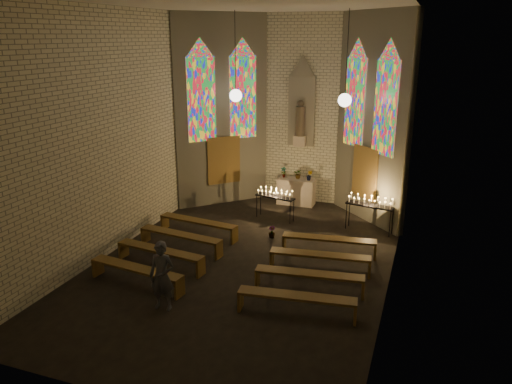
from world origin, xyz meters
TOP-DOWN VIEW (x-y plane):
  - floor at (0.00, 0.00)m, footprint 12.00×12.00m
  - room at (-0.00, 3.37)m, footprint 8.22×12.43m
  - altar at (0.00, 5.45)m, footprint 1.40×0.60m
  - flower_vase_left at (-0.53, 5.50)m, footprint 0.23×0.17m
  - flower_vase_center at (0.04, 5.54)m, footprint 0.35×0.31m
  - flower_vase_right at (0.51, 5.41)m, footprint 0.24×0.19m
  - aisle_flower_pot at (0.16, 1.95)m, footprint 0.21×0.21m
  - votive_stand_left at (-0.26, 3.60)m, footprint 1.47×0.62m
  - votive_stand_right at (3.00, 3.55)m, footprint 1.61×0.65m
  - pew_left_0 at (-2.13, 1.32)m, footprint 2.76×0.72m
  - pew_right_0 at (2.13, 1.32)m, footprint 2.76×0.72m
  - pew_left_1 at (-2.13, 0.12)m, footprint 2.76×0.72m
  - pew_right_1 at (2.13, 0.12)m, footprint 2.76×0.72m
  - pew_left_2 at (-2.13, -1.08)m, footprint 2.76×0.72m
  - pew_right_2 at (2.13, -1.08)m, footprint 2.76×0.72m
  - pew_left_3 at (-2.13, -2.28)m, footprint 2.76×0.72m
  - pew_right_3 at (2.13, -2.28)m, footprint 2.76×0.72m
  - visitor at (-0.92, -3.03)m, footprint 0.65×0.46m

SIDE VIEW (x-z plane):
  - floor at x=0.00m, z-range 0.00..0.00m
  - aisle_flower_pot at x=0.16m, z-range 0.00..0.38m
  - pew_left_0 at x=-2.13m, z-range 0.16..0.69m
  - pew_right_0 at x=2.13m, z-range 0.16..0.69m
  - pew_left_1 at x=-2.13m, z-range 0.16..0.69m
  - pew_right_1 at x=2.13m, z-range 0.16..0.69m
  - pew_left_2 at x=-2.13m, z-range 0.16..0.69m
  - pew_right_2 at x=2.13m, z-range 0.16..0.69m
  - pew_left_3 at x=-2.13m, z-range 0.16..0.69m
  - pew_right_3 at x=2.13m, z-range 0.16..0.69m
  - altar at x=0.00m, z-range 0.00..1.00m
  - visitor at x=-0.92m, z-range 0.00..1.69m
  - votive_stand_left at x=-0.26m, z-range 0.38..1.42m
  - votive_stand_right at x=3.00m, z-range 0.41..1.56m
  - flower_vase_center at x=0.04m, z-range 1.00..1.36m
  - flower_vase_left at x=-0.53m, z-range 1.00..1.40m
  - flower_vase_right at x=0.51m, z-range 1.00..1.41m
  - room at x=0.00m, z-range 0.21..7.22m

